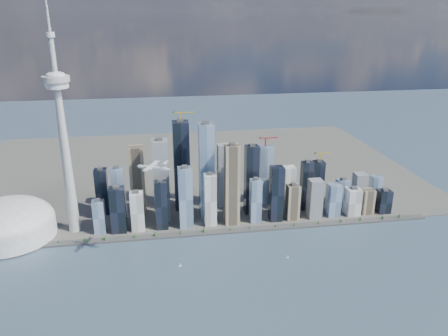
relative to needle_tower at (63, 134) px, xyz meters
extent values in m
plane|color=#364D5E|center=(300.00, -310.00, -235.84)|extent=(4000.00, 4000.00, 0.00)
cube|color=#383838|center=(300.00, -60.00, -233.84)|extent=(1100.00, 22.00, 4.00)
cube|color=#4C4C47|center=(300.00, 390.00, -234.34)|extent=(1400.00, 900.00, 3.00)
cylinder|color=#3F2D1E|center=(-90.00, -60.00, -230.64)|extent=(1.00, 1.00, 2.40)
cone|color=#1A4A21|center=(-90.00, -60.00, -227.04)|extent=(7.20, 7.20, 8.00)
cylinder|color=#3F2D1E|center=(-3.33, -60.00, -230.64)|extent=(1.00, 1.00, 2.40)
cone|color=#1A4A21|center=(-3.33, -60.00, -227.04)|extent=(7.20, 7.20, 8.00)
cylinder|color=#3F2D1E|center=(83.33, -60.00, -230.64)|extent=(1.00, 1.00, 2.40)
cone|color=#1A4A21|center=(83.33, -60.00, -227.04)|extent=(7.20, 7.20, 8.00)
cylinder|color=#3F2D1E|center=(170.00, -60.00, -230.64)|extent=(1.00, 1.00, 2.40)
cone|color=#1A4A21|center=(170.00, -60.00, -227.04)|extent=(7.20, 7.20, 8.00)
cylinder|color=#3F2D1E|center=(256.67, -60.00, -230.64)|extent=(1.00, 1.00, 2.40)
cone|color=#1A4A21|center=(256.67, -60.00, -227.04)|extent=(7.20, 7.20, 8.00)
cylinder|color=#3F2D1E|center=(343.33, -60.00, -230.64)|extent=(1.00, 1.00, 2.40)
cone|color=#1A4A21|center=(343.33, -60.00, -227.04)|extent=(7.20, 7.20, 8.00)
cylinder|color=#3F2D1E|center=(430.00, -60.00, -230.64)|extent=(1.00, 1.00, 2.40)
cone|color=#1A4A21|center=(430.00, -60.00, -227.04)|extent=(7.20, 7.20, 8.00)
cylinder|color=#3F2D1E|center=(516.67, -60.00, -230.64)|extent=(1.00, 1.00, 2.40)
cone|color=#1A4A21|center=(516.67, -60.00, -227.04)|extent=(7.20, 7.20, 8.00)
cylinder|color=#3F2D1E|center=(603.33, -60.00, -230.64)|extent=(1.00, 1.00, 2.40)
cone|color=#1A4A21|center=(603.33, -60.00, -227.04)|extent=(7.20, 7.20, 8.00)
cylinder|color=#3F2D1E|center=(690.00, -60.00, -230.64)|extent=(1.00, 1.00, 2.40)
cone|color=#1A4A21|center=(690.00, -60.00, -227.04)|extent=(7.20, 7.20, 8.00)
cylinder|color=#3F2D1E|center=(776.67, -60.00, -230.64)|extent=(1.00, 1.00, 2.40)
cone|color=#1A4A21|center=(776.67, -60.00, -227.04)|extent=(7.20, 7.20, 8.00)
cube|color=black|center=(100.00, -20.00, -178.77)|extent=(34.00, 34.00, 108.14)
cube|color=#748FAF|center=(100.00, 30.00, -164.02)|extent=(30.00, 30.00, 137.64)
cube|color=silver|center=(150.00, -20.00, -186.14)|extent=(30.00, 30.00, 93.40)
cube|color=tan|center=(150.00, 85.00, -146.82)|extent=(36.00, 36.00, 172.05)
cube|color=slate|center=(205.00, 30.00, -132.07)|extent=(38.00, 38.00, 201.54)
cube|color=black|center=(205.00, -20.00, -173.85)|extent=(28.00, 28.00, 117.97)
cube|color=#748FAF|center=(260.00, -20.00, -159.10)|extent=(32.00, 32.00, 147.47)
cube|color=black|center=(260.00, 85.00, -117.32)|extent=(40.00, 40.00, 231.03)
cube|color=#748FAF|center=(315.00, 30.00, -114.86)|extent=(36.00, 36.00, 235.95)
cube|color=silver|center=(315.00, -20.00, -168.94)|extent=(28.00, 28.00, 127.81)
cube|color=tan|center=(370.00, -20.00, -134.53)|extent=(34.00, 34.00, 196.62)
cube|color=slate|center=(370.00, 85.00, -149.27)|extent=(30.00, 30.00, 167.13)
cube|color=black|center=(425.00, 30.00, -144.36)|extent=(32.00, 32.00, 176.96)
cube|color=#748FAF|center=(425.00, -20.00, -178.77)|extent=(26.00, 26.00, 108.14)
cube|color=black|center=(475.00, -20.00, -164.02)|extent=(30.00, 30.00, 137.64)
cube|color=#748FAF|center=(475.00, 85.00, -154.19)|extent=(34.00, 34.00, 157.30)
cube|color=silver|center=(525.00, 30.00, -173.85)|extent=(28.00, 28.00, 117.97)
cube|color=tan|center=(525.00, -20.00, -188.60)|extent=(30.00, 30.00, 88.48)
cube|color=slate|center=(575.00, -20.00, -183.68)|extent=(32.00, 32.00, 98.31)
cube|color=black|center=(575.00, 30.00, -168.94)|extent=(26.00, 26.00, 127.81)
cube|color=#748FAF|center=(625.00, -20.00, -191.06)|extent=(30.00, 30.00, 83.57)
cube|color=black|center=(625.00, 85.00, -178.77)|extent=(28.00, 28.00, 108.14)
cube|color=#748FAF|center=(675.00, 30.00, -195.97)|extent=(30.00, 30.00, 73.73)
cube|color=silver|center=(675.00, -20.00, -198.43)|extent=(34.00, 34.00, 68.82)
cube|color=tan|center=(720.00, -20.00, -200.89)|extent=(28.00, 28.00, 63.90)
cube|color=slate|center=(720.00, 30.00, -188.60)|extent=(30.00, 30.00, 88.48)
cube|color=black|center=(765.00, -20.00, -203.35)|extent=(32.00, 32.00, 58.99)
cube|color=#748FAF|center=(765.00, 30.00, -193.51)|extent=(26.00, 26.00, 78.65)
cube|color=black|center=(60.00, 85.00, -173.85)|extent=(30.00, 30.00, 117.97)
cube|color=#748FAF|center=(60.00, -20.00, -193.51)|extent=(26.00, 26.00, 78.65)
cube|color=gold|center=(260.00, 85.00, 9.20)|extent=(3.00, 3.00, 22.00)
cube|color=gold|center=(268.25, 85.00, 20.20)|extent=(55.00, 2.20, 2.20)
cube|color=#383838|center=(243.50, 85.00, 22.20)|extent=(6.00, 4.00, 4.00)
cube|color=#A11717|center=(475.00, 85.00, -64.54)|extent=(3.00, 3.00, 22.00)
cube|color=#A11717|center=(482.20, 85.00, -53.54)|extent=(48.00, 2.20, 2.20)
cube|color=#383838|center=(460.60, 85.00, -51.54)|extent=(6.00, 4.00, 4.00)
cube|color=gold|center=(625.00, 85.00, -113.70)|extent=(3.00, 3.00, 22.00)
cube|color=gold|center=(631.75, 85.00, -102.70)|extent=(45.00, 2.20, 2.20)
cube|color=#383838|center=(611.50, 85.00, -100.70)|extent=(6.00, 4.00, 4.00)
cone|color=#A3A49E|center=(0.00, 0.00, -62.84)|extent=(26.00, 26.00, 340.00)
cylinder|color=#BDBDBD|center=(0.00, 0.00, 107.16)|extent=(48.00, 48.00, 14.00)
cylinder|color=#A3A49E|center=(0.00, 0.00, 119.16)|extent=(56.00, 56.00, 12.00)
ellipsoid|color=#BDBDBD|center=(0.00, 0.00, 127.16)|extent=(40.00, 40.00, 14.00)
cylinder|color=#A3A49E|center=(0.00, 0.00, 167.16)|extent=(11.00, 11.00, 80.00)
cylinder|color=#BDBDBD|center=(0.00, 0.00, 207.16)|extent=(18.00, 18.00, 10.00)
cone|color=silver|center=(0.00, 0.00, 265.16)|extent=(7.00, 7.00, 105.00)
cylinder|color=#BDBDBD|center=(-140.00, -10.00, -210.84)|extent=(200.00, 200.00, 44.00)
ellipsoid|color=#BDBDBD|center=(-140.00, -10.00, -188.84)|extent=(200.00, 200.00, 84.00)
cylinder|color=white|center=(189.90, -178.25, -24.59)|extent=(53.55, 29.75, 6.87)
cone|color=white|center=(163.60, -166.04, -24.59)|extent=(9.71, 9.40, 6.87)
cone|color=white|center=(217.18, -190.92, -24.59)|extent=(12.63, 10.76, 6.87)
cube|color=white|center=(187.95, -177.35, -20.94)|extent=(33.12, 58.17, 1.07)
cylinder|color=white|center=(182.98, -188.06, -22.65)|extent=(12.34, 8.48, 3.87)
cylinder|color=white|center=(192.93, -166.63, -22.65)|extent=(12.34, 8.48, 3.87)
cylinder|color=#3F3F3F|center=(177.13, -185.35, -22.65)|extent=(3.91, 7.93, 8.59)
cylinder|color=#3F3F3F|center=(187.08, -163.92, -22.65)|extent=(3.91, 7.93, 8.59)
cube|color=white|center=(214.25, -189.56, -17.71)|extent=(5.82, 3.31, 11.81)
cube|color=white|center=(214.25, -189.56, -11.70)|extent=(12.43, 19.52, 0.75)
cube|color=white|center=(233.36, -190.19, -235.43)|extent=(6.33, 2.56, 0.82)
cylinder|color=#999999|center=(233.36, -190.19, -230.71)|extent=(0.25, 0.25, 9.23)
cube|color=white|center=(457.90, -193.11, -235.48)|extent=(5.59, 2.42, 0.72)
cylinder|color=#999999|center=(457.90, -193.11, -231.33)|extent=(0.22, 0.22, 8.11)
camera|label=1|loc=(201.74, -958.67, 251.12)|focal=35.00mm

